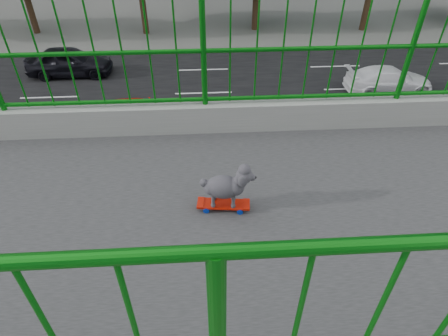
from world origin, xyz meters
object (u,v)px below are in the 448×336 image
at_px(skateboard, 223,205).
at_px(car_3, 389,80).
at_px(car_4, 69,62).
at_px(car_5, 125,224).
at_px(car_0, 378,215).
at_px(poodle, 226,185).
at_px(car_6, 94,164).
at_px(car_2, 140,118).

distance_m(skateboard, car_3, 19.26).
bearing_deg(car_4, car_5, -158.78).
bearing_deg(skateboard, car_4, -151.16).
bearing_deg(car_0, poodle, -41.87).
bearing_deg(skateboard, poodle, 90.00).
xyz_separation_m(car_0, car_5, (0.00, -7.91, 0.10)).
relative_size(car_3, car_6, 0.87).
xyz_separation_m(skateboard, car_5, (-5.82, -2.66, -6.25)).
bearing_deg(car_2, car_6, 157.64).
relative_size(car_2, car_6, 1.00).
height_order(skateboard, car_4, skateboard).
distance_m(poodle, car_6, 11.94).
height_order(car_4, car_5, car_4).
distance_m(car_0, car_2, 10.41).
bearing_deg(car_3, poodle, 148.14).
height_order(skateboard, car_2, skateboard).
height_order(poodle, car_6, poodle).
bearing_deg(car_6, skateboard, 25.37).
relative_size(car_0, car_6, 0.78).
bearing_deg(car_2, car_0, -127.95).
distance_m(car_2, car_5, 6.41).
bearing_deg(car_0, car_6, -108.57).
relative_size(car_2, car_5, 1.08).
bearing_deg(poodle, skateboard, -90.00).
height_order(car_3, car_4, car_4).
bearing_deg(car_3, car_2, 104.28).
height_order(skateboard, car_0, skateboard).
relative_size(car_3, car_5, 0.94).
bearing_deg(poodle, car_0, 144.69).
height_order(skateboard, poodle, poodle).
distance_m(poodle, car_0, 10.21).
distance_m(car_4, car_5, 13.73).
distance_m(car_0, car_6, 10.05).
distance_m(car_3, car_4, 17.54).
bearing_deg(skateboard, car_3, 154.63).
bearing_deg(car_2, car_3, -75.72).
distance_m(skateboard, car_4, 21.07).
bearing_deg(car_5, car_0, 90.00).
distance_m(car_0, car_3, 10.55).
xyz_separation_m(car_3, car_6, (6.40, -13.89, 0.07)).
bearing_deg(car_0, car_3, 155.55).
xyz_separation_m(car_3, car_5, (9.60, -12.27, 0.14)).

